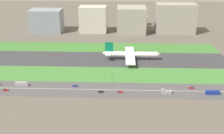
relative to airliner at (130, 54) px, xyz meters
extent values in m
plane|color=#5B564C|center=(-32.55, 0.00, -6.23)|extent=(800.00, 800.00, 0.00)
cube|color=#38383D|center=(-32.55, 0.00, -6.18)|extent=(280.00, 46.00, 0.10)
cube|color=#3D7A33|center=(-32.55, 41.00, -6.18)|extent=(280.00, 36.00, 0.10)
cube|color=#427F38|center=(-32.55, -41.00, -6.18)|extent=(280.00, 36.00, 0.10)
cube|color=#4C4C4F|center=(-32.55, -73.00, -6.18)|extent=(280.00, 28.00, 0.10)
cube|color=silver|center=(-32.55, -73.00, -6.13)|extent=(266.00, 0.50, 0.01)
cylinder|color=white|center=(1.68, 0.00, 0.07)|extent=(56.00, 6.00, 6.00)
cone|color=white|center=(31.68, 0.00, 0.07)|extent=(4.00, 5.70, 5.70)
cone|color=white|center=(-28.82, 0.00, 0.87)|extent=(5.00, 5.40, 5.40)
cube|color=#0C724C|center=(-23.32, 0.00, 8.07)|extent=(9.00, 0.80, 11.00)
cube|color=white|center=(-24.32, 0.00, 1.07)|extent=(6.00, 16.00, 0.60)
cube|color=white|center=(-0.32, 15.00, -1.13)|extent=(10.00, 26.00, 1.00)
cylinder|color=gray|center=(0.68, 9.00, -3.33)|extent=(5.00, 3.20, 3.20)
cube|color=white|center=(-0.32, -15.00, -1.13)|extent=(10.00, 26.00, 1.00)
cylinder|color=gray|center=(0.68, -9.00, -3.33)|extent=(5.00, 3.20, 3.20)
cylinder|color=black|center=(21.28, 0.00, -4.53)|extent=(1.00, 1.00, 3.20)
cylinder|color=black|center=(-2.32, 3.50, -4.53)|extent=(1.00, 1.00, 3.20)
cylinder|color=black|center=(-2.32, -3.50, -4.53)|extent=(1.00, 1.00, 3.20)
cube|color=#99999E|center=(-98.06, -68.00, -4.63)|extent=(11.60, 2.50, 3.00)
cube|color=#99999E|center=(-97.96, -68.00, -2.88)|extent=(10.80, 2.30, 0.50)
cube|color=#B2191E|center=(-108.60, -78.00, -5.58)|extent=(4.40, 1.80, 1.10)
cube|color=#333D4C|center=(-109.40, -78.00, -4.58)|extent=(2.20, 1.66, 0.90)
cube|color=black|center=(-26.86, -78.00, -5.58)|extent=(4.40, 1.80, 1.10)
cube|color=#333D4C|center=(-27.66, -78.00, -4.58)|extent=(2.20, 1.66, 0.90)
cube|color=#B2191E|center=(51.22, -68.00, -5.58)|extent=(4.40, 1.80, 1.10)
cube|color=#333D4C|center=(52.02, -68.00, -4.58)|extent=(2.20, 1.66, 0.90)
cube|color=navy|center=(66.48, -78.00, -4.63)|extent=(11.60, 2.50, 3.00)
cube|color=navy|center=(66.38, -78.00, -2.88)|extent=(10.80, 2.30, 0.50)
cube|color=navy|center=(-50.66, -68.00, -5.58)|extent=(4.40, 1.80, 1.10)
cube|color=#333D4C|center=(-49.86, -68.00, -4.58)|extent=(2.20, 1.66, 0.90)
cube|color=#99999E|center=(28.40, -78.00, -4.73)|extent=(8.40, 2.50, 2.80)
cube|color=#99999E|center=(25.20, -78.00, -2.73)|extent=(2.00, 2.30, 1.20)
cube|color=#B2191E|center=(-10.50, -78.00, -5.58)|extent=(4.40, 1.80, 1.10)
cube|color=#333D4C|center=(-11.30, -78.00, -4.58)|extent=(2.20, 1.66, 0.90)
cylinder|color=#4C4C51|center=(-17.99, -60.00, -3.13)|extent=(0.24, 0.24, 6.00)
cube|color=black|center=(-17.99, -60.00, 0.47)|extent=(0.36, 0.36, 1.20)
sphere|color=#19D826|center=(-17.99, -60.20, 0.77)|extent=(0.24, 0.24, 0.24)
cube|color=gray|center=(-122.55, 114.00, 10.32)|extent=(46.70, 30.72, 33.11)
cube|color=beige|center=(-52.32, 114.00, 12.93)|extent=(39.47, 25.17, 38.32)
cube|color=#9E998E|center=(4.37, 114.00, 12.60)|extent=(41.85, 39.65, 37.66)
cube|color=#9E998E|center=(69.02, 114.00, 15.11)|extent=(57.32, 25.89, 42.69)
cylinder|color=silver|center=(-7.71, 159.00, 1.55)|extent=(19.10, 19.10, 15.57)
cylinder|color=silver|center=(21.05, 159.00, 1.35)|extent=(23.80, 23.80, 15.16)
cylinder|color=silver|center=(58.45, 159.00, 1.72)|extent=(25.66, 25.66, 15.91)
camera|label=1|loc=(-10.25, -276.53, 101.04)|focal=42.69mm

